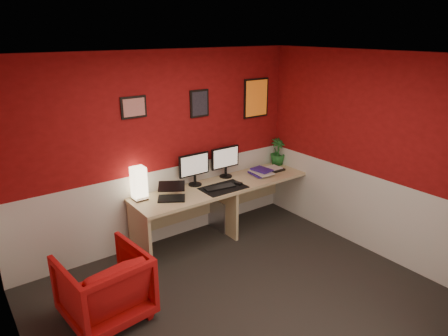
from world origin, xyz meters
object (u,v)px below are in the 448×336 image
laptop (171,191)px  pc_tower (221,213)px  desk (224,209)px  monitor_right (226,157)px  armchair (104,286)px  zen_tray (271,170)px  monitor_left (195,165)px  potted_plant (278,152)px  shoji_lamp (139,184)px

laptop → pc_tower: laptop is taller
desk → monitor_right: (0.19, 0.23, 0.66)m
armchair → pc_tower: bearing=-161.9°
laptop → monitor_right: bearing=45.5°
monitor_right → pc_tower: (-0.13, -0.06, -0.80)m
zen_tray → monitor_left: bearing=172.2°
monitor_left → pc_tower: size_ratio=1.29×
potted_plant → pc_tower: potted_plant is taller
monitor_left → potted_plant: bearing=-0.2°
desk → monitor_left: size_ratio=4.48×
desk → potted_plant: bearing=10.0°
monitor_left → armchair: bearing=-150.0°
monitor_right → pc_tower: 0.81m
zen_tray → potted_plant: (0.28, 0.16, 0.19)m
laptop → armchair: 1.45m
monitor_right → pc_tower: size_ratio=1.29×
monitor_left → monitor_right: same height
laptop → monitor_left: size_ratio=0.57×
monitor_left → laptop: bearing=-154.2°
desk → zen_tray: size_ratio=7.43×
monitor_right → armchair: size_ratio=0.75×
monitor_left → pc_tower: monitor_left is taller
potted_plant → armchair: size_ratio=0.53×
monitor_left → monitor_right: (0.53, 0.02, 0.00)m
desk → pc_tower: desk is taller
desk → armchair: size_ratio=3.36×
monitor_right → zen_tray: size_ratio=1.66×
shoji_lamp → monitor_right: monitor_right is taller
shoji_lamp → laptop: bearing=-34.8°
desk → zen_tray: zen_tray is taller
zen_tray → shoji_lamp: bearing=175.8°
pc_tower → armchair: bearing=-157.5°
laptop → armchair: (-1.16, -0.72, -0.49)m
monitor_left → potted_plant: 1.51m
monitor_right → potted_plant: monitor_right is taller
laptop → pc_tower: size_ratio=0.73×
desk → pc_tower: size_ratio=5.78×
armchair → potted_plant: bearing=-169.3°
pc_tower → potted_plant: bearing=0.1°
laptop → zen_tray: laptop is taller
shoji_lamp → monitor_left: 0.82m
desk → laptop: size_ratio=7.88×
shoji_lamp → potted_plant: (2.32, 0.01, 0.00)m
shoji_lamp → laptop: 0.40m
desk → potted_plant: (1.17, 0.21, 0.57)m
monitor_left → armchair: size_ratio=0.75×
potted_plant → armchair: bearing=-163.3°
shoji_lamp → laptop: size_ratio=1.21×
laptop → monitor_left: 0.58m
monitor_left → pc_tower: 0.89m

